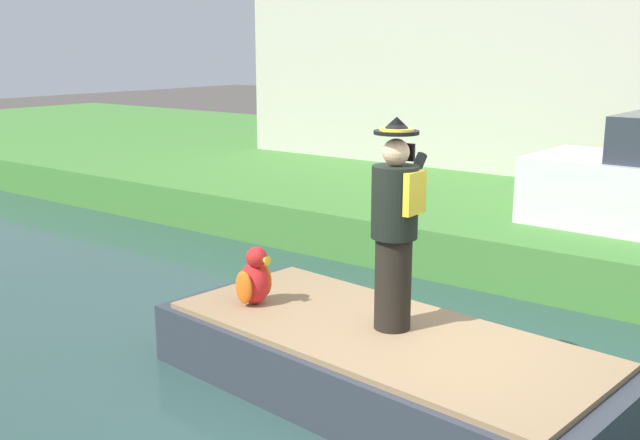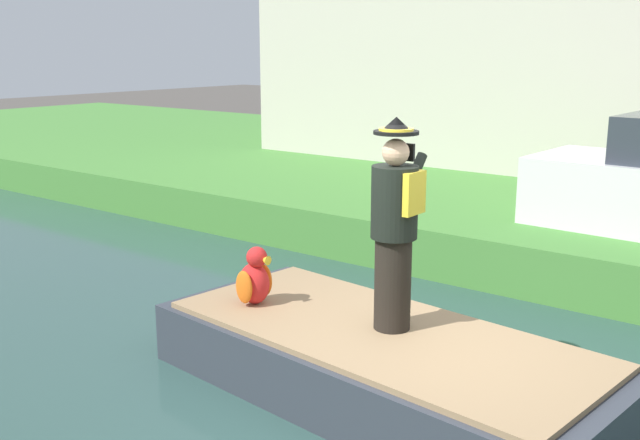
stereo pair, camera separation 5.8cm
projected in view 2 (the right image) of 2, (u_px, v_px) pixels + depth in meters
ground_plane at (418, 418)px, 6.46m from camera, size 80.00×80.00×0.00m
canal_water at (418, 413)px, 6.45m from camera, size 6.37×48.00×0.10m
boat at (380, 363)px, 6.60m from camera, size 2.21×4.36×0.61m
person_pirate at (395, 226)px, 6.38m from camera, size 0.61×0.42×1.85m
parrot_plush at (255, 279)px, 7.15m from camera, size 0.36×0.34×0.57m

